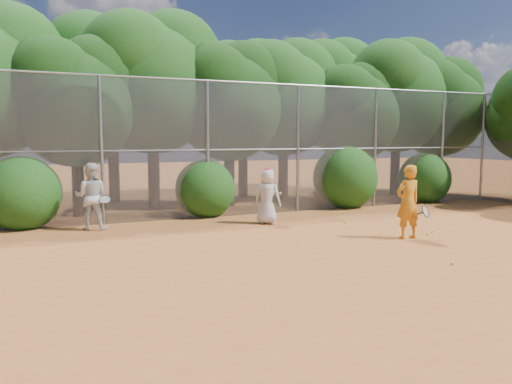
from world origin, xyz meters
name	(u,v)px	position (x,y,z in m)	size (l,w,h in m)	color
ground	(354,258)	(0.00, 0.00, 0.00)	(80.00, 80.00, 0.00)	#A55925
fence_back	(236,148)	(-0.12, 6.00, 2.05)	(20.05, 0.09, 4.03)	gray
tree_2	(76,96)	(-4.45, 7.83, 3.58)	(3.99, 3.47, 5.47)	black
tree_3	(153,76)	(-1.94, 8.84, 4.40)	(4.89, 4.26, 6.70)	black
tree_4	(230,97)	(0.55, 8.24, 3.76)	(4.19, 3.64, 5.73)	black
tree_5	(284,93)	(3.06, 9.04, 4.05)	(4.51, 3.92, 6.17)	black
tree_6	(355,108)	(5.55, 8.03, 3.47)	(3.86, 3.36, 5.29)	black
tree_7	(398,91)	(8.06, 8.64, 4.28)	(4.77, 4.14, 6.53)	black
tree_8	(440,103)	(10.05, 8.34, 3.82)	(4.25, 3.70, 5.82)	black
tree_10	(113,75)	(-2.93, 11.05, 4.63)	(5.15, 4.48, 7.06)	black
tree_11	(244,92)	(2.06, 10.64, 4.16)	(4.64, 4.03, 6.35)	black
tree_12	(332,89)	(6.56, 11.24, 4.51)	(5.02, 4.37, 6.88)	black
bush_0	(22,190)	(-6.00, 6.30, 1.00)	(2.00, 2.00, 2.00)	#154310
bush_1	(205,186)	(-1.00, 6.30, 0.90)	(1.80, 1.80, 1.80)	#154310
bush_2	(345,175)	(4.00, 6.30, 1.10)	(2.20, 2.20, 2.20)	#154310
bush_3	(425,176)	(7.50, 6.30, 0.95)	(1.90, 1.90, 1.90)	#154310
player_yellow	(408,202)	(2.24, 1.09, 0.86)	(0.84, 0.54, 1.72)	orange
player_teen	(267,196)	(0.12, 4.28, 0.77)	(0.87, 0.86, 1.55)	silver
player_white	(91,196)	(-4.38, 5.29, 0.86)	(1.00, 0.89, 1.72)	silver
ball_0	(427,234)	(2.95, 1.19, 0.03)	(0.07, 0.07, 0.07)	#BBDE28
ball_1	(345,222)	(2.08, 3.40, 0.03)	(0.07, 0.07, 0.07)	#BBDE28
ball_2	(452,263)	(1.34, -1.19, 0.03)	(0.07, 0.07, 0.07)	#BBDE28
ball_3	(432,231)	(3.35, 1.45, 0.03)	(0.07, 0.07, 0.07)	#BBDE28
ball_4	(384,238)	(1.69, 1.24, 0.03)	(0.07, 0.07, 0.07)	#BBDE28
ball_5	(342,213)	(2.96, 4.88, 0.03)	(0.07, 0.07, 0.07)	#BBDE28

